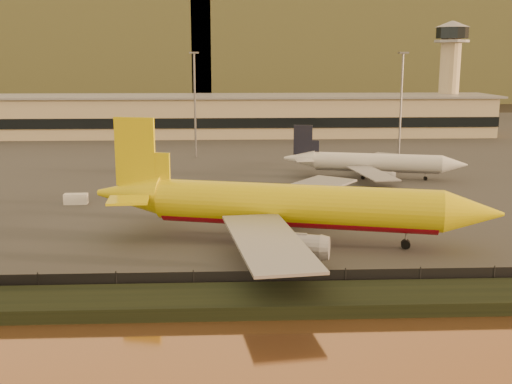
# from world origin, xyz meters

# --- Properties ---
(ground) EXTENTS (900.00, 900.00, 0.00)m
(ground) POSITION_xyz_m (0.00, 0.00, 0.00)
(ground) COLOR black
(ground) RESTS_ON ground
(embankment) EXTENTS (320.00, 7.00, 1.40)m
(embankment) POSITION_xyz_m (0.00, -17.00, 0.70)
(embankment) COLOR black
(embankment) RESTS_ON ground
(tarmac) EXTENTS (320.00, 220.00, 0.20)m
(tarmac) POSITION_xyz_m (0.00, 95.00, 0.10)
(tarmac) COLOR #2D2D2D
(tarmac) RESTS_ON ground
(perimeter_fence) EXTENTS (300.00, 0.05, 2.20)m
(perimeter_fence) POSITION_xyz_m (0.00, -13.00, 1.30)
(perimeter_fence) COLOR black
(perimeter_fence) RESTS_ON tarmac
(terminal_building) EXTENTS (202.00, 25.00, 12.60)m
(terminal_building) POSITION_xyz_m (-14.52, 125.55, 6.25)
(terminal_building) COLOR tan
(terminal_building) RESTS_ON tarmac
(control_tower) EXTENTS (11.20, 11.20, 35.50)m
(control_tower) POSITION_xyz_m (70.00, 131.00, 21.66)
(control_tower) COLOR tan
(control_tower) RESTS_ON tarmac
(apron_light_masts) EXTENTS (152.20, 12.20, 25.40)m
(apron_light_masts) POSITION_xyz_m (15.00, 75.00, 15.70)
(apron_light_masts) COLOR slate
(apron_light_masts) RESTS_ON tarmac
(distant_hills) EXTENTS (470.00, 160.00, 70.00)m
(distant_hills) POSITION_xyz_m (-20.74, 340.00, 31.39)
(distant_hills) COLOR #64653B
(distant_hills) RESTS_ON ground
(dhl_cargo_jet) EXTENTS (53.56, 51.39, 16.18)m
(dhl_cargo_jet) POSITION_xyz_m (5.71, 5.19, 5.03)
(dhl_cargo_jet) COLOR yellow
(dhl_cargo_jet) RESTS_ON tarmac
(white_narrowbody_jet) EXTENTS (36.35, 34.81, 10.55)m
(white_narrowbody_jet) POSITION_xyz_m (27.31, 50.15, 3.35)
(white_narrowbody_jet) COLOR silver
(white_narrowbody_jet) RESTS_ON tarmac
(gse_vehicle_yellow) EXTENTS (4.22, 2.54, 1.77)m
(gse_vehicle_yellow) POSITION_xyz_m (7.99, 31.55, 1.09)
(gse_vehicle_yellow) COLOR yellow
(gse_vehicle_yellow) RESTS_ON tarmac
(gse_vehicle_white) EXTENTS (3.91, 1.88, 1.73)m
(gse_vehicle_white) POSITION_xyz_m (-27.77, 29.32, 1.07)
(gse_vehicle_white) COLOR silver
(gse_vehicle_white) RESTS_ON tarmac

